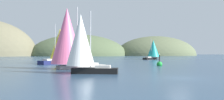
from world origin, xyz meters
TOP-DOWN VIEW (x-y plane):
  - ground_plane at (0.00, 0.00)m, footprint 360.00×360.00m
  - headland_right at (60.00, 135.00)m, footprint 59.63×44.00m
  - headland_center at (5.00, 135.00)m, footprint 64.58×44.00m
  - sailboat_white_mainsail at (-9.41, 7.82)m, footprint 7.12×4.79m
  - sailboat_teal_sail at (21.79, 55.26)m, footprint 7.52×5.98m
  - sailboat_pink_spinnaker at (-10.65, 16.09)m, footprint 9.81×6.35m
  - sailboat_crimson_sail at (-11.10, 41.42)m, footprint 5.03×7.86m
  - sailboat_yellow_sail at (-11.40, 33.23)m, footprint 8.04×7.62m
  - channel_buoy at (7.51, 20.46)m, footprint 1.10×1.10m

SIDE VIEW (x-z plane):
  - ground_plane at x=0.00m, z-range 0.00..0.00m
  - headland_right at x=60.00m, z-range -13.82..13.82m
  - headland_center at x=5.00m, z-range -14.04..14.04m
  - channel_buoy at x=7.51m, z-range -0.95..1.69m
  - sailboat_crimson_sail at x=-11.10m, z-range -0.31..7.59m
  - sailboat_teal_sail at x=21.79m, z-range 0.01..7.40m
  - sailboat_white_mainsail at x=-9.41m, z-range 0.00..8.00m
  - sailboat_yellow_sail at x=-11.40m, z-range -0.25..8.81m
  - sailboat_pink_spinnaker at x=-10.65m, z-range 0.01..10.20m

